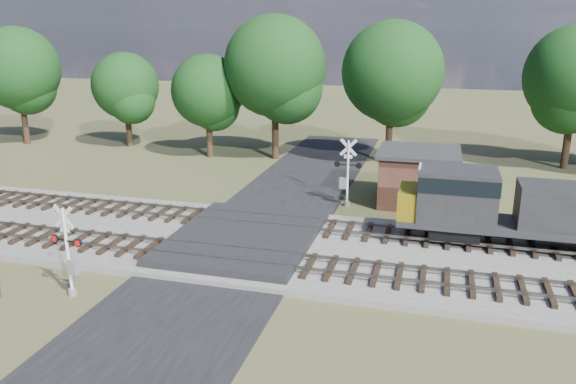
% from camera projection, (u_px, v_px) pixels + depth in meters
% --- Properties ---
extents(ground, '(160.00, 160.00, 0.00)m').
position_uv_depth(ground, '(241.00, 248.00, 28.23)').
color(ground, '#434E29').
rests_on(ground, ground).
extents(ballast_bed, '(140.00, 10.00, 0.30)m').
position_uv_depth(ballast_bed, '(447.00, 263.00, 26.12)').
color(ballast_bed, gray).
rests_on(ballast_bed, ground).
extents(road, '(7.00, 60.00, 0.08)m').
position_uv_depth(road, '(241.00, 248.00, 28.22)').
color(road, black).
rests_on(road, ground).
extents(crossing_panel, '(7.00, 9.00, 0.62)m').
position_uv_depth(crossing_panel, '(244.00, 239.00, 28.60)').
color(crossing_panel, '#262628').
rests_on(crossing_panel, ground).
extents(track_near, '(140.00, 2.60, 0.33)m').
position_uv_depth(track_near, '(290.00, 263.00, 25.47)').
color(track_near, black).
rests_on(track_near, ballast_bed).
extents(track_far, '(140.00, 2.60, 0.33)m').
position_uv_depth(track_far, '(315.00, 227.00, 30.09)').
color(track_far, black).
rests_on(track_far, ballast_bed).
extents(crossing_signal_near, '(1.58, 0.38, 3.94)m').
position_uv_depth(crossing_signal_near, '(70.00, 259.00, 22.83)').
color(crossing_signal_near, silver).
rests_on(crossing_signal_near, ground).
extents(crossing_signal_far, '(1.71, 0.37, 4.25)m').
position_uv_depth(crossing_signal_far, '(346.00, 178.00, 34.42)').
color(crossing_signal_far, silver).
rests_on(crossing_signal_far, ground).
extents(equipment_shed, '(5.00, 5.00, 3.39)m').
position_uv_depth(equipment_shed, '(418.00, 176.00, 35.07)').
color(equipment_shed, '#4B2920').
rests_on(equipment_shed, ground).
extents(treeline, '(77.86, 11.26, 11.73)m').
position_uv_depth(treeline, '(440.00, 77.00, 43.20)').
color(treeline, black).
rests_on(treeline, ground).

